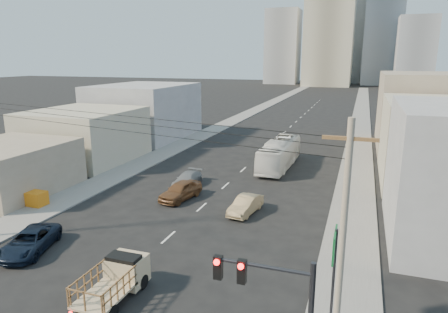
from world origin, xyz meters
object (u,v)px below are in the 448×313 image
Objects in this scene: flatbed_pickup at (115,278)px; navy_pickup at (30,241)px; city_bus at (279,154)px; crate_stack at (35,198)px; utility_pole at (341,254)px; sedan_grey at (187,179)px; sedan_tan at (246,205)px; green_sign at (334,257)px; sedan_brown at (181,190)px; traffic_signal at (277,313)px.

flatbed_pickup reaches higher than navy_pickup.
navy_pickup is 0.44× the size of city_bus.
utility_pole is at bearing -23.62° from crate_stack.
city_bus is at bearing 53.75° from sedan_grey.
flatbed_pickup is 27.65m from city_bus.
navy_pickup is 15.30m from sedan_tan.
green_sign is (10.47, 0.69, 2.65)m from flatbed_pickup.
utility_pole reaches higher than sedan_brown.
sedan_brown is at bearing 102.28° from flatbed_pickup.
navy_pickup reaches higher than crate_stack.
traffic_signal is at bearing -45.71° from sedan_brown.
traffic_signal reaches higher than sedan_grey.
sedan_tan is 17.28m from crate_stack.
sedan_tan is 18.76m from traffic_signal.
sedan_grey is at bearing 43.63° from crate_stack.
flatbed_pickup is at bearing 154.59° from traffic_signal.
sedan_brown is at bearing -74.42° from sedan_grey.
utility_pole is at bearing -82.33° from green_sign.
city_bus is at bearing 105.95° from green_sign.
sedan_tan is at bearing 76.88° from flatbed_pickup.
green_sign is at bearing 3.79° from flatbed_pickup.
city_bus is at bearing 101.14° from traffic_signal.
sedan_tan is at bearing -34.17° from sedan_grey.
flatbed_pickup is 10.82m from green_sign.
green_sign is (1.39, 5.01, -0.34)m from traffic_signal.
sedan_brown reaches higher than navy_pickup.
city_bus is 6.14× the size of crate_stack.
utility_pole reaches higher than green_sign.
flatbed_pickup is 8.39m from navy_pickup.
green_sign reaches higher than sedan_brown.
sedan_tan is at bearing -87.27° from city_bus.
sedan_tan is at bearing 27.63° from navy_pickup.
green_sign is at bearing -49.88° from sedan_grey.
traffic_signal reaches higher than flatbed_pickup.
sedan_brown is at bearing 177.18° from sedan_tan.
green_sign reaches higher than sedan_tan.
sedan_tan is 8.70m from sedan_grey.
sedan_tan is 0.41× the size of utility_pole.
city_bus reaches higher than flatbed_pickup.
crate_stack is (-16.75, -4.22, 0.02)m from sedan_tan.
traffic_signal is at bearing -59.41° from sedan_grey.
sedan_grey is 0.43× the size of utility_pole.
sedan_tan is 0.95× the size of sedan_grey.
sedan_brown is 6.32m from sedan_tan.
crate_stack is (-9.55, -9.10, 0.07)m from sedan_grey.
crate_stack is (-16.50, -18.60, -0.85)m from city_bus.
navy_pickup is (-7.98, 2.54, -0.42)m from flatbed_pickup.
sedan_brown is (-3.13, 14.39, -0.31)m from flatbed_pickup.
navy_pickup is 0.81× the size of traffic_signal.
green_sign is 2.91m from utility_pole.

